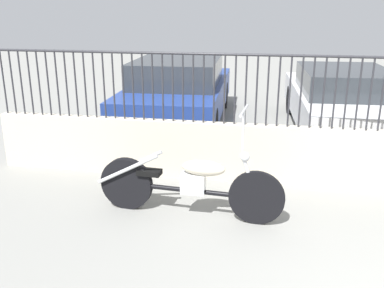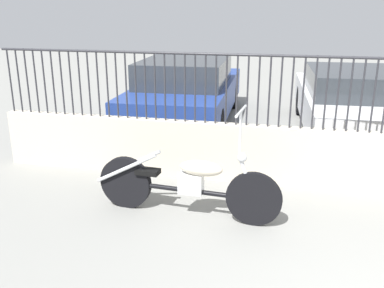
% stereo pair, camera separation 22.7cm
% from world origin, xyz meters
% --- Properties ---
extents(low_wall, '(10.66, 0.18, 0.83)m').
position_xyz_m(low_wall, '(0.00, 3.07, 0.42)').
color(low_wall, beige).
rests_on(low_wall, ground_plane).
extents(fence_railing, '(10.66, 0.04, 0.96)m').
position_xyz_m(fence_railing, '(0.00, 3.07, 1.43)').
color(fence_railing, '#2D2D33').
rests_on(fence_railing, low_wall).
extents(motorcycle_black, '(2.25, 0.52, 1.34)m').
position_xyz_m(motorcycle_black, '(-2.30, 1.89, 0.41)').
color(motorcycle_black, black).
rests_on(motorcycle_black, ground_plane).
extents(car_blue, '(2.07, 4.64, 1.36)m').
position_xyz_m(car_blue, '(-3.26, 6.12, 0.68)').
color(car_blue, black).
rests_on(car_blue, ground_plane).
extents(car_white, '(2.03, 4.69, 1.27)m').
position_xyz_m(car_white, '(0.02, 5.95, 0.65)').
color(car_white, black).
rests_on(car_white, ground_plane).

